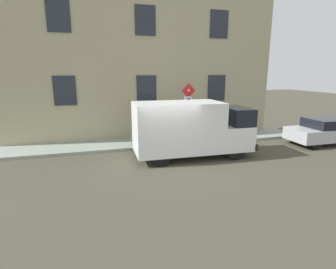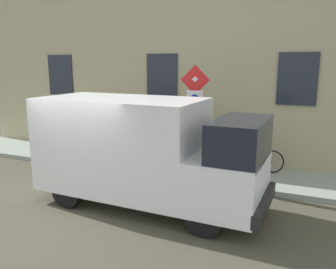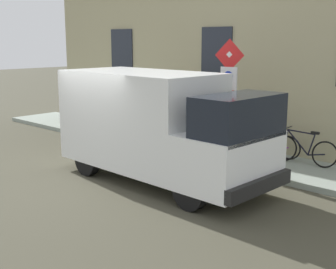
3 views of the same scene
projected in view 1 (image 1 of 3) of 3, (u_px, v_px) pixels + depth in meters
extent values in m
plane|color=#464334|center=(167.00, 163.00, 11.25)|extent=(80.00, 80.00, 0.00)
cube|color=gray|center=(151.00, 142.00, 14.26)|extent=(2.06, 17.41, 0.14)
cube|color=tan|center=(145.00, 60.00, 14.55)|extent=(0.70, 15.41, 8.89)
cube|color=#232833|center=(216.00, 88.00, 15.70)|extent=(0.06, 1.10, 1.50)
cube|color=#232833|center=(147.00, 89.00, 14.57)|extent=(0.06, 1.10, 1.50)
cube|color=#232833|center=(65.00, 91.00, 13.44)|extent=(0.06, 1.10, 1.50)
cube|color=#232833|center=(219.00, 24.00, 14.88)|extent=(0.06, 1.10, 1.50)
cube|color=#232833|center=(145.00, 20.00, 13.75)|extent=(0.06, 1.10, 1.50)
cube|color=#232833|center=(58.00, 16.00, 12.62)|extent=(0.06, 1.10, 1.50)
cylinder|color=#474C47|center=(188.00, 115.00, 13.65)|extent=(0.09, 0.09, 2.95)
pyramid|color=silver|center=(189.00, 91.00, 13.30)|extent=(0.12, 0.50, 0.50)
pyramid|color=red|center=(189.00, 91.00, 13.30)|extent=(0.11, 0.56, 0.56)
cube|color=white|center=(188.00, 102.00, 13.44)|extent=(0.11, 0.44, 0.56)
cylinder|color=#1933B2|center=(189.00, 101.00, 13.40)|extent=(0.05, 0.24, 0.24)
pyramid|color=silver|center=(188.00, 113.00, 13.55)|extent=(0.12, 0.50, 0.50)
pyramid|color=red|center=(188.00, 112.00, 13.55)|extent=(0.11, 0.56, 0.56)
cube|color=white|center=(178.00, 127.00, 11.58)|extent=(2.10, 3.85, 2.18)
cube|color=white|center=(231.00, 136.00, 12.33)|extent=(2.04, 1.45, 1.10)
cube|color=black|center=(236.00, 116.00, 12.18)|extent=(1.94, 1.03, 0.84)
cube|color=black|center=(245.00, 142.00, 12.60)|extent=(2.00, 0.21, 0.28)
cylinder|color=black|center=(218.00, 141.00, 13.22)|extent=(0.24, 0.77, 0.76)
cylinder|color=black|center=(235.00, 151.00, 11.56)|extent=(0.24, 0.77, 0.76)
cylinder|color=black|center=(153.00, 146.00, 12.41)|extent=(0.24, 0.77, 0.76)
cylinder|color=black|center=(161.00, 157.00, 10.75)|extent=(0.24, 0.77, 0.76)
cube|color=#B8BAC0|center=(325.00, 133.00, 14.11)|extent=(1.77, 4.01, 0.64)
cube|color=black|center=(330.00, 124.00, 14.05)|extent=(1.62, 2.41, 0.60)
cylinder|color=black|center=(316.00, 144.00, 13.11)|extent=(0.18, 0.60, 0.60)
cylinder|color=black|center=(294.00, 137.00, 14.56)|extent=(0.18, 0.60, 0.60)
cylinder|color=black|center=(332.00, 134.00, 15.25)|extent=(0.18, 0.60, 0.60)
torus|color=black|center=(195.00, 130.00, 15.31)|extent=(0.20, 0.67, 0.66)
torus|color=black|center=(211.00, 129.00, 15.65)|extent=(0.20, 0.67, 0.66)
cylinder|color=black|center=(200.00, 127.00, 15.37)|extent=(0.07, 0.60, 0.60)
cylinder|color=black|center=(202.00, 122.00, 15.33)|extent=(0.08, 0.73, 0.07)
cylinder|color=black|center=(206.00, 126.00, 15.49)|extent=(0.05, 0.19, 0.55)
cylinder|color=black|center=(208.00, 130.00, 15.59)|extent=(0.06, 0.43, 0.12)
cylinder|color=black|center=(195.00, 126.00, 15.26)|extent=(0.04, 0.09, 0.50)
cube|color=black|center=(207.00, 121.00, 15.44)|extent=(0.09, 0.20, 0.06)
cylinder|color=#262626|center=(196.00, 121.00, 15.20)|extent=(0.46, 0.06, 0.03)
torus|color=black|center=(179.00, 132.00, 15.00)|extent=(0.23, 0.67, 0.66)
torus|color=black|center=(195.00, 130.00, 15.42)|extent=(0.23, 0.67, 0.66)
cylinder|color=#913493|center=(184.00, 128.00, 15.09)|extent=(0.13, 0.60, 0.60)
cylinder|color=#913493|center=(185.00, 123.00, 15.05)|extent=(0.14, 0.72, 0.07)
cylinder|color=#913493|center=(190.00, 127.00, 15.24)|extent=(0.06, 0.19, 0.55)
cylinder|color=#913493|center=(192.00, 131.00, 15.34)|extent=(0.10, 0.43, 0.12)
cylinder|color=#913493|center=(179.00, 127.00, 14.95)|extent=(0.05, 0.09, 0.50)
cube|color=black|center=(191.00, 122.00, 15.19)|extent=(0.11, 0.21, 0.06)
cylinder|color=#262626|center=(180.00, 122.00, 14.89)|extent=(0.46, 0.10, 0.03)
torus|color=black|center=(162.00, 133.00, 14.76)|extent=(0.17, 0.67, 0.66)
torus|color=black|center=(179.00, 131.00, 15.13)|extent=(0.17, 0.67, 0.66)
cylinder|color=#1D50B0|center=(167.00, 129.00, 14.83)|extent=(0.09, 0.60, 0.60)
cylinder|color=#1D50B0|center=(168.00, 124.00, 14.79)|extent=(0.11, 0.73, 0.07)
cylinder|color=#1D50B0|center=(173.00, 128.00, 14.96)|extent=(0.05, 0.19, 0.55)
cylinder|color=#1D50B0|center=(175.00, 132.00, 15.06)|extent=(0.08, 0.43, 0.12)
cylinder|color=#1D50B0|center=(162.00, 128.00, 14.71)|extent=(0.04, 0.09, 0.50)
cube|color=black|center=(174.00, 123.00, 14.92)|extent=(0.10, 0.21, 0.06)
cylinder|color=#262626|center=(162.00, 123.00, 14.65)|extent=(0.46, 0.07, 0.03)
cylinder|color=#262B47|center=(151.00, 135.00, 13.84)|extent=(0.16, 0.16, 0.85)
cylinder|color=#262B47|center=(150.00, 134.00, 14.00)|extent=(0.16, 0.16, 0.85)
cube|color=#BA1C3A|center=(150.00, 121.00, 13.75)|extent=(0.44, 0.32, 0.62)
sphere|color=beige|center=(150.00, 112.00, 13.64)|extent=(0.22, 0.22, 0.22)
cylinder|color=#2D5133|center=(136.00, 137.00, 13.25)|extent=(0.44, 0.44, 0.90)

